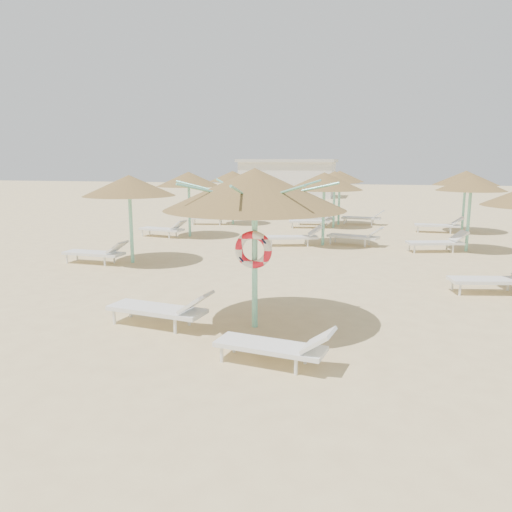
# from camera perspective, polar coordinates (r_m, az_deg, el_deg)

# --- Properties ---
(ground) EXTENTS (120.00, 120.00, 0.00)m
(ground) POSITION_cam_1_polar(r_m,az_deg,el_deg) (9.50, 1.76, -8.42)
(ground) COLOR #E0C588
(ground) RESTS_ON ground
(main_palapa) EXTENTS (3.35, 3.35, 3.00)m
(main_palapa) POSITION_cam_1_polar(r_m,az_deg,el_deg) (9.16, -0.15, 7.58)
(main_palapa) COLOR #7EDABB
(main_palapa) RESTS_ON ground
(lounger_main_a) EXTENTS (2.15, 0.94, 0.75)m
(lounger_main_a) POSITION_cam_1_polar(r_m,az_deg,el_deg) (9.72, -10.59, -5.93)
(lounger_main_a) COLOR white
(lounger_main_a) RESTS_ON ground
(lounger_main_b) EXTENTS (1.93, 0.85, 0.68)m
(lounger_main_b) POSITION_cam_1_polar(r_m,az_deg,el_deg) (7.83, 2.48, -10.20)
(lounger_main_b) COLOR white
(lounger_main_b) RESTS_ON ground
(palapa_field) EXTENTS (20.38, 14.58, 2.72)m
(palapa_field) POSITION_cam_1_polar(r_m,az_deg,el_deg) (18.81, 14.32, 8.00)
(palapa_field) COLOR #7EDABB
(palapa_field) RESTS_ON ground
(service_hut) EXTENTS (8.40, 4.40, 3.25)m
(service_hut) POSITION_cam_1_polar(r_m,az_deg,el_deg) (44.50, 3.64, 8.91)
(service_hut) COLOR silver
(service_hut) RESTS_ON ground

